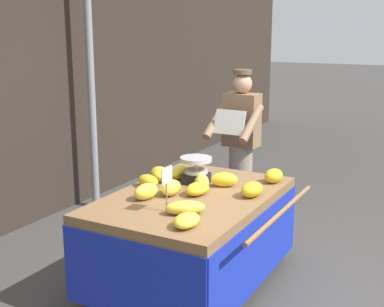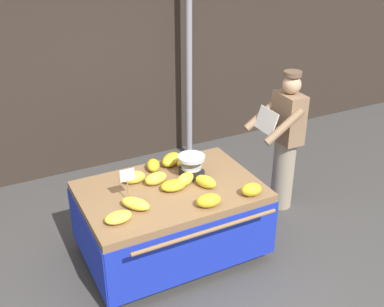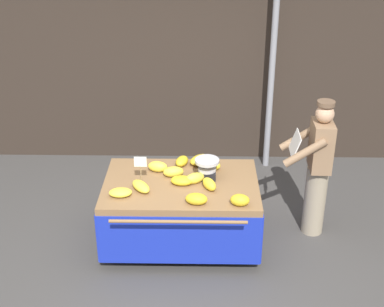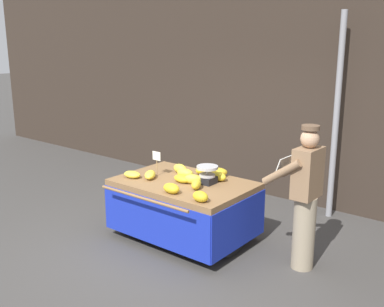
% 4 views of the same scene
% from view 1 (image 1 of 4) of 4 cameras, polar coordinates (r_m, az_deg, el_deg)
% --- Properties ---
extents(ground_plane, '(60.00, 60.00, 0.00)m').
position_cam_1_polar(ground_plane, '(4.42, 5.62, -15.47)').
color(ground_plane, '#423F3D').
extents(street_pole, '(0.09, 0.09, 3.03)m').
position_cam_1_polar(street_pole, '(6.25, -11.03, 7.54)').
color(street_pole, gray).
rests_on(street_pole, ground).
extents(banana_cart, '(1.79, 1.39, 0.81)m').
position_cam_1_polar(banana_cart, '(4.35, -0.01, -7.11)').
color(banana_cart, olive).
rests_on(banana_cart, ground).
extents(weighing_scale, '(0.28, 0.28, 0.24)m').
position_cam_1_polar(weighing_scale, '(4.55, 0.44, -1.84)').
color(weighing_scale, black).
rests_on(weighing_scale, banana_cart).
extents(price_sign, '(0.14, 0.01, 0.34)m').
position_cam_1_polar(price_sign, '(3.82, -2.78, -2.85)').
color(price_sign, '#997A51').
rests_on(price_sign, banana_cart).
extents(banana_bunch_0, '(0.26, 0.17, 0.12)m').
position_cam_1_polar(banana_bunch_0, '(4.25, -2.30, -3.76)').
color(banana_bunch_0, yellow).
rests_on(banana_bunch_0, banana_cart).
extents(banana_bunch_1, '(0.22, 0.17, 0.13)m').
position_cam_1_polar(banana_bunch_1, '(4.64, 8.96, -2.43)').
color(banana_bunch_1, gold).
rests_on(banana_bunch_1, banana_cart).
extents(banana_bunch_2, '(0.25, 0.18, 0.13)m').
position_cam_1_polar(banana_bunch_2, '(4.16, -5.07, -4.16)').
color(banana_bunch_2, yellow).
rests_on(banana_bunch_2, banana_cart).
extents(banana_bunch_3, '(0.20, 0.26, 0.11)m').
position_cam_1_polar(banana_bunch_3, '(4.47, -4.83, -3.03)').
color(banana_bunch_3, gold).
rests_on(banana_bunch_3, banana_cart).
extents(banana_bunch_4, '(0.26, 0.18, 0.09)m').
position_cam_1_polar(banana_bunch_4, '(3.59, -0.59, -7.34)').
color(banana_bunch_4, yellow).
rests_on(banana_bunch_4, banana_cart).
extents(banana_bunch_5, '(0.32, 0.31, 0.12)m').
position_cam_1_polar(banana_bunch_5, '(4.66, -3.59, -2.24)').
color(banana_bunch_5, gold).
rests_on(banana_bunch_5, banana_cart).
extents(banana_bunch_6, '(0.29, 0.32, 0.10)m').
position_cam_1_polar(banana_bunch_6, '(3.82, -0.75, -5.95)').
color(banana_bunch_6, yellow).
rests_on(banana_bunch_6, banana_cart).
extents(banana_bunch_7, '(0.26, 0.18, 0.12)m').
position_cam_1_polar(banana_bunch_7, '(4.23, 6.60, -3.93)').
color(banana_bunch_7, gold).
rests_on(banana_bunch_7, banana_cart).
extents(banana_bunch_8, '(0.25, 0.16, 0.12)m').
position_cam_1_polar(banana_bunch_8, '(4.69, -1.35, -2.11)').
color(banana_bunch_8, yellow).
rests_on(banana_bunch_8, banana_cart).
extents(banana_bunch_9, '(0.27, 0.18, 0.10)m').
position_cam_1_polar(banana_bunch_9, '(4.25, 0.61, -3.88)').
color(banana_bunch_9, gold).
rests_on(banana_bunch_9, banana_cart).
extents(banana_bunch_10, '(0.21, 0.26, 0.13)m').
position_cam_1_polar(banana_bunch_10, '(4.47, 3.55, -2.88)').
color(banana_bunch_10, yellow).
rests_on(banana_bunch_10, banana_cart).
extents(banana_bunch_11, '(0.26, 0.21, 0.13)m').
position_cam_1_polar(banana_bunch_11, '(4.39, 1.08, -3.17)').
color(banana_bunch_11, yellow).
rests_on(banana_bunch_11, banana_cart).
extents(vendor_person, '(0.59, 0.52, 1.71)m').
position_cam_1_polar(vendor_person, '(5.75, 5.33, 0.77)').
color(vendor_person, gray).
rests_on(vendor_person, ground).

